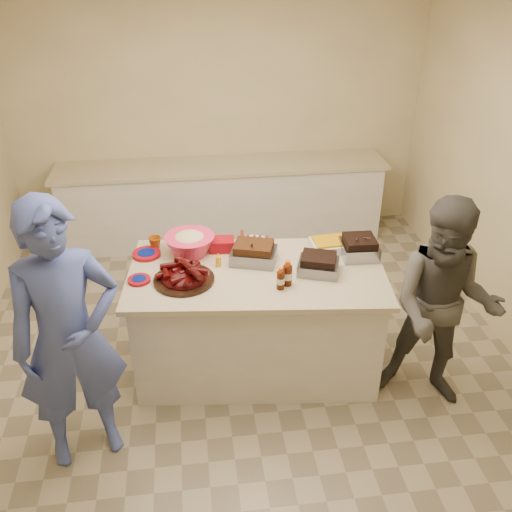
{
  "coord_description": "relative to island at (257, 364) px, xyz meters",
  "views": [
    {
      "loc": [
        -0.38,
        -3.65,
        3.14
      ],
      "look_at": [
        0.09,
        -0.01,
        1.01
      ],
      "focal_mm": 40.0,
      "sensor_mm": 36.0,
      "label": 1
    }
  ],
  "objects": [
    {
      "name": "rib_platter",
      "position": [
        -0.54,
        -0.07,
        0.91
      ],
      "size": [
        0.59,
        0.59,
        0.18
      ],
      "primitive_type": null,
      "rotation": [
        0.0,
        0.0,
        -0.45
      ],
      "color": "#3B0304",
      "rests_on": "island"
    },
    {
      "name": "plate_stack_large",
      "position": [
        -0.83,
        0.34,
        0.91
      ],
      "size": [
        0.24,
        0.24,
        0.03
      ],
      "primitive_type": "cylinder",
      "rotation": [
        0.0,
        0.0,
        -0.11
      ],
      "color": "maroon",
      "rests_on": "island"
    },
    {
      "name": "island",
      "position": [
        0.0,
        0.0,
        0.0
      ],
      "size": [
        2.01,
        1.2,
        0.91
      ],
      "primitive_type": null,
      "rotation": [
        0.0,
        0.0,
        -0.11
      ],
      "color": "silver",
      "rests_on": "ground"
    },
    {
      "name": "roasting_pan",
      "position": [
        0.82,
        0.12,
        0.91
      ],
      "size": [
        0.28,
        0.28,
        0.11
      ],
      "primitive_type": "cube",
      "rotation": [
        0.0,
        0.0,
        -0.04
      ],
      "color": "gray",
      "rests_on": "island"
    },
    {
      "name": "mac_cheese_dish",
      "position": [
        0.63,
        0.26,
        0.91
      ],
      "size": [
        0.33,
        0.26,
        0.08
      ],
      "primitive_type": "cube",
      "rotation": [
        0.0,
        0.0,
        0.08
      ],
      "color": "#D69707",
      "rests_on": "island"
    },
    {
      "name": "bbq_bottle_b",
      "position": [
        0.13,
        -0.26,
        0.91
      ],
      "size": [
        0.06,
        0.06,
        0.17
      ],
      "primitive_type": "cylinder",
      "rotation": [
        0.0,
        0.0,
        -0.11
      ],
      "color": "#391105",
      "rests_on": "island"
    },
    {
      "name": "mustard_bottle",
      "position": [
        -0.28,
        0.11,
        0.91
      ],
      "size": [
        0.05,
        0.05,
        0.11
      ],
      "primitive_type": "cylinder",
      "rotation": [
        0.0,
        0.0,
        -0.11
      ],
      "color": "#F0A90E",
      "rests_on": "island"
    },
    {
      "name": "plastic_cup",
      "position": [
        -0.76,
        0.46,
        0.91
      ],
      "size": [
        0.11,
        0.11,
        0.1
      ],
      "primitive_type": "imported",
      "rotation": [
        0.0,
        0.0,
        -0.11
      ],
      "color": "#99480C",
      "rests_on": "island"
    },
    {
      "name": "back_counter",
      "position": [
        -0.09,
        2.26,
        0.45
      ],
      "size": [
        3.6,
        0.64,
        0.9
      ],
      "primitive_type": null,
      "color": "silver",
      "rests_on": "ground"
    },
    {
      "name": "brisket_tray",
      "position": [
        0.45,
        -0.07,
        0.91
      ],
      "size": [
        0.35,
        0.32,
        0.09
      ],
      "primitive_type": "cube",
      "rotation": [
        0.0,
        0.0,
        -0.33
      ],
      "color": "black",
      "rests_on": "island"
    },
    {
      "name": "sauce_bowl",
      "position": [
        0.04,
        0.1,
        0.91
      ],
      "size": [
        0.13,
        0.05,
        0.13
      ],
      "primitive_type": "imported",
      "rotation": [
        0.0,
        0.0,
        -0.11
      ],
      "color": "silver",
      "rests_on": "island"
    },
    {
      "name": "plate_stack_small",
      "position": [
        -0.86,
        -0.03,
        0.91
      ],
      "size": [
        0.18,
        0.18,
        0.02
      ],
      "primitive_type": "cylinder",
      "rotation": [
        0.0,
        0.0,
        -0.11
      ],
      "color": "maroon",
      "rests_on": "island"
    },
    {
      "name": "room",
      "position": [
        -0.09,
        0.06,
        0.0
      ],
      "size": [
        4.5,
        5.0,
        2.7
      ],
      "primitive_type": null,
      "color": "beige",
      "rests_on": "ground"
    },
    {
      "name": "guest_blue",
      "position": [
        -1.26,
        -0.7,
        0.0
      ],
      "size": [
        1.24,
        2.0,
        0.45
      ],
      "primitive_type": "imported",
      "rotation": [
        0.0,
        0.0,
        0.32
      ],
      "color": "#4456A4",
      "rests_on": "ground"
    },
    {
      "name": "coleslaw_bowl",
      "position": [
        -0.48,
        0.32,
        0.91
      ],
      "size": [
        0.43,
        0.43,
        0.27
      ],
      "primitive_type": null,
      "rotation": [
        0.0,
        0.0,
        -0.11
      ],
      "color": "#EE2A58",
      "rests_on": "island"
    },
    {
      "name": "basket_stack",
      "position": [
        -0.23,
        0.35,
        0.91
      ],
      "size": [
        0.2,
        0.16,
        0.1
      ],
      "primitive_type": "cube",
      "rotation": [
        0.0,
        0.0,
        -0.07
      ],
      "color": "maroon",
      "rests_on": "island"
    },
    {
      "name": "pulled_pork_tray",
      "position": [
        -0.01,
        0.14,
        0.91
      ],
      "size": [
        0.39,
        0.34,
        0.1
      ],
      "primitive_type": "cube",
      "rotation": [
        0.0,
        0.0,
        -0.29
      ],
      "color": "#47230F",
      "rests_on": "island"
    },
    {
      "name": "guest_gray",
      "position": [
        1.26,
        -0.51,
        0.0
      ],
      "size": [
        1.39,
        1.82,
        0.62
      ],
      "primitive_type": "imported",
      "rotation": [
        0.0,
        0.0,
        -0.42
      ],
      "color": "#504E48",
      "rests_on": "ground"
    },
    {
      "name": "sausage_plate",
      "position": [
        0.03,
        0.4,
        0.91
      ],
      "size": [
        0.35,
        0.35,
        0.05
      ],
      "primitive_type": "cylinder",
      "rotation": [
        0.0,
        0.0,
        -0.21
      ],
      "color": "silver",
      "rests_on": "island"
    },
    {
      "name": "bbq_bottle_a",
      "position": [
        0.19,
        -0.21,
        0.91
      ],
      "size": [
        0.07,
        0.07,
        0.2
      ],
      "primitive_type": "cylinder",
      "rotation": [
        0.0,
        0.0,
        -0.11
      ],
      "color": "#391105",
      "rests_on": "island"
    }
  ]
}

